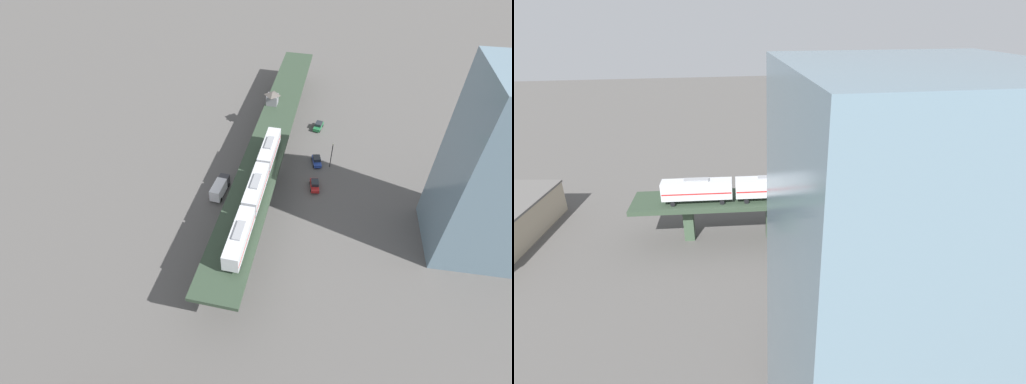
# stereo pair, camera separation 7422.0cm
# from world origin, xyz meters

# --- Properties ---
(ground_plane) EXTENTS (400.00, 400.00, 0.00)m
(ground_plane) POSITION_xyz_m (0.00, 0.00, 0.00)
(ground_plane) COLOR #514F4C
(elevated_viaduct) EXTENTS (13.96, 92.34, 8.05)m
(elevated_viaduct) POSITION_xyz_m (-0.01, -0.19, 6.90)
(elevated_viaduct) COLOR #2C3D2C
(elevated_viaduct) RESTS_ON ground
(subway_train) EXTENTS (5.07, 37.30, 4.45)m
(subway_train) POSITION_xyz_m (-0.08, 21.82, 10.59)
(subway_train) COLOR silver
(subway_train) RESTS_ON elevated_viaduct
(signal_hut) EXTENTS (3.41, 3.41, 3.40)m
(signal_hut) POSITION_xyz_m (1.57, -13.75, 9.85)
(signal_hut) COLOR slate
(signal_hut) RESTS_ON elevated_viaduct
(street_car_red) EXTENTS (2.37, 4.59, 1.89)m
(street_car_red) POSITION_xyz_m (-11.35, 8.05, 0.94)
(street_car_red) COLOR #AD1E1E
(street_car_red) RESTS_ON ground
(street_car_green) EXTENTS (2.76, 4.70, 1.89)m
(street_car_green) POSITION_xyz_m (-11.00, -16.34, 0.94)
(street_car_green) COLOR #1E6638
(street_car_green) RESTS_ON ground
(street_car_blue) EXTENTS (2.63, 4.67, 1.89)m
(street_car_blue) POSITION_xyz_m (-11.34, -0.96, 0.94)
(street_car_blue) COLOR #233D93
(street_car_blue) RESTS_ON ground
(delivery_truck) EXTENTS (3.16, 7.43, 3.20)m
(delivery_truck) POSITION_xyz_m (9.52, 13.42, 1.76)
(delivery_truck) COLOR #333338
(delivery_truck) RESTS_ON ground
(street_lamp) EXTENTS (0.44, 0.44, 6.94)m
(street_lamp) POSITION_xyz_m (-14.59, -0.22, 4.11)
(street_lamp) COLOR black
(street_lamp) RESTS_ON ground
(office_tower) EXTENTS (16.00, 16.00, 36.00)m
(office_tower) POSITION_xyz_m (-41.57, 19.17, 18.00)
(office_tower) COLOR slate
(office_tower) RESTS_ON ground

